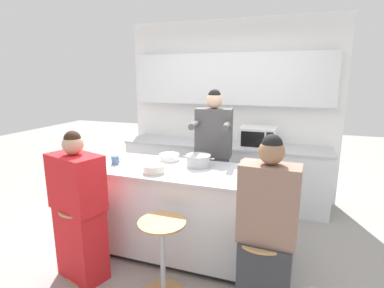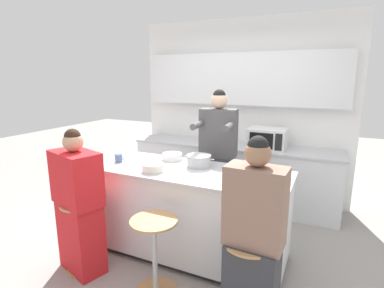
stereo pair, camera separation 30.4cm
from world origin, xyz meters
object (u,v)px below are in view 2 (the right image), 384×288
bar_stool_center (155,252)px  potted_plant (215,135)px  person_seated_near (253,247)px  fruit_bowl (172,157)px  microwave (267,138)px  person_cooking (218,162)px  kitchen_island (189,212)px  coffee_cup_near (119,158)px  juice_carton (241,171)px  person_wrapped_blanket (79,207)px  cooking_pot (199,161)px  bar_stool_rightmost (249,277)px  bar_stool_leftmost (84,231)px

bar_stool_center → potted_plant: potted_plant is taller
person_seated_near → bar_stool_center: bearing=-177.8°
fruit_bowl → microwave: size_ratio=0.45×
person_cooking → microwave: person_cooking is taller
person_seated_near → fruit_bowl: size_ratio=6.49×
kitchen_island → microwave: microwave is taller
person_cooking → potted_plant: 0.95m
bar_stool_center → fruit_bowl: size_ratio=3.04×
microwave → potted_plant: 0.79m
coffee_cup_near → juice_carton: (1.38, 0.02, 0.04)m
coffee_cup_near → fruit_bowl: bearing=34.3°
person_wrapped_blanket → person_cooking: bearing=73.4°
person_seated_near → microwave: person_seated_near is taller
cooking_pot → bar_stool_rightmost: bearing=-46.4°
person_seated_near → person_cooking: bearing=122.8°
kitchen_island → person_cooking: 0.76m
potted_plant → bar_stool_center: bearing=-82.2°
kitchen_island → person_wrapped_blanket: 1.09m
bar_stool_center → cooking_pot: size_ratio=2.01×
kitchen_island → person_seated_near: 1.10m
juice_carton → potted_plant: juice_carton is taller
person_seated_near → microwave: 2.23m
person_cooking → juice_carton: bearing=-61.7°
person_wrapped_blanket → person_seated_near: 1.66m
bar_stool_rightmost → person_seated_near: size_ratio=0.47×
bar_stool_leftmost → person_cooking: bearing=56.1°
person_wrapped_blanket → person_seated_near: bearing=17.0°
fruit_bowl → coffee_cup_near: 0.59m
bar_stool_center → bar_stool_rightmost: bearing=1.1°
fruit_bowl → microwave: microwave is taller
person_seated_near → juice_carton: (-0.28, 0.63, 0.35)m
person_seated_near → potted_plant: size_ratio=6.67×
bar_stool_center → coffee_cup_near: size_ratio=6.18×
bar_stool_rightmost → potted_plant: bearing=117.0°
person_cooking → juice_carton: 0.88m
cooking_pot → juice_carton: (0.51, -0.20, 0.02)m
coffee_cup_near → potted_plant: potted_plant is taller
person_cooking → fruit_bowl: bearing=-141.5°
person_cooking → bar_stool_center: bearing=-99.2°
kitchen_island → bar_stool_center: bearing=-90.0°
bar_stool_rightmost → microwave: 2.26m
bar_stool_center → bar_stool_rightmost: size_ratio=1.00×
bar_stool_leftmost → bar_stool_rightmost: same height
person_wrapped_blanket → juice_carton: size_ratio=7.93×
person_seated_near → microwave: bearing=102.3°
person_cooking → person_wrapped_blanket: size_ratio=1.22×
person_cooking → fruit_bowl: person_cooking is taller
cooking_pot → juice_carton: juice_carton is taller
kitchen_island → bar_stool_center: 0.68m
person_cooking → microwave: (0.42, 0.83, 0.18)m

